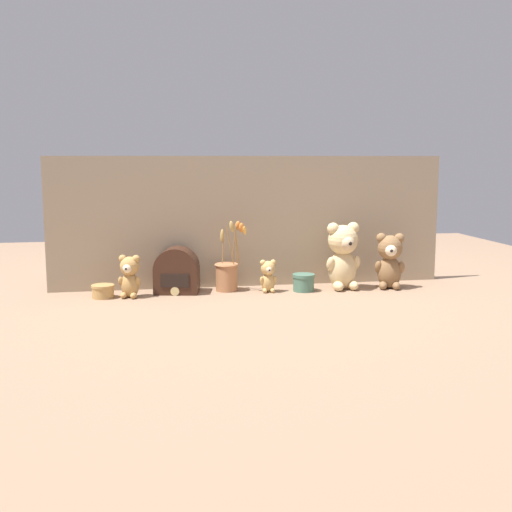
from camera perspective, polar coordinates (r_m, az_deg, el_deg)
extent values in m
plane|color=#8E7056|center=(2.88, 0.07, -3.28)|extent=(4.00, 4.00, 0.00)
cube|color=gray|center=(2.99, -0.49, 3.07)|extent=(1.85, 0.02, 0.61)
ellipsoid|color=#DBBC84|center=(2.97, 7.69, -1.23)|extent=(0.14, 0.12, 0.18)
sphere|color=#DBBC84|center=(2.95, 7.74, 1.43)|extent=(0.14, 0.14, 0.14)
sphere|color=#D1B289|center=(2.90, 8.14, 1.14)|extent=(0.07, 0.07, 0.07)
sphere|color=black|center=(2.88, 8.37, 1.10)|extent=(0.02, 0.02, 0.02)
sphere|color=#DBBC84|center=(2.96, 8.64, 2.48)|extent=(0.05, 0.05, 0.05)
sphere|color=#DBBC84|center=(2.92, 6.88, 2.43)|extent=(0.05, 0.05, 0.05)
ellipsoid|color=#DBBC84|center=(2.98, 8.88, -0.61)|extent=(0.04, 0.06, 0.08)
ellipsoid|color=#DBBC84|center=(2.93, 6.67, -0.72)|extent=(0.04, 0.06, 0.08)
ellipsoid|color=#DBBC84|center=(2.96, 8.60, -2.59)|extent=(0.05, 0.08, 0.04)
ellipsoid|color=#DBBC84|center=(2.93, 7.32, -2.68)|extent=(0.05, 0.08, 0.04)
ellipsoid|color=olive|center=(3.03, 11.77, -1.43)|extent=(0.13, 0.12, 0.15)
sphere|color=olive|center=(3.01, 11.83, 0.74)|extent=(0.11, 0.11, 0.11)
sphere|color=beige|center=(2.97, 11.91, 0.49)|extent=(0.05, 0.05, 0.05)
sphere|color=black|center=(2.94, 11.95, 0.45)|extent=(0.02, 0.02, 0.02)
sphere|color=olive|center=(3.01, 12.64, 1.56)|extent=(0.05, 0.05, 0.05)
sphere|color=olive|center=(3.00, 11.08, 1.59)|extent=(0.05, 0.05, 0.05)
ellipsoid|color=olive|center=(3.02, 12.78, -0.99)|extent=(0.05, 0.06, 0.07)
ellipsoid|color=olive|center=(3.01, 10.81, -0.96)|extent=(0.05, 0.06, 0.07)
ellipsoid|color=olive|center=(3.01, 12.36, -2.60)|extent=(0.05, 0.07, 0.04)
ellipsoid|color=olive|center=(3.00, 11.22, -2.58)|extent=(0.05, 0.07, 0.04)
ellipsoid|color=tan|center=(2.82, -11.13, -2.56)|extent=(0.09, 0.08, 0.11)
sphere|color=tan|center=(2.81, -11.18, -0.88)|extent=(0.08, 0.08, 0.08)
sphere|color=beige|center=(2.78, -11.37, -1.09)|extent=(0.04, 0.04, 0.04)
sphere|color=black|center=(2.76, -11.47, -1.13)|extent=(0.01, 0.01, 0.01)
sphere|color=tan|center=(2.79, -10.62, -0.25)|extent=(0.03, 0.03, 0.03)
sphere|color=tan|center=(2.81, -11.78, -0.22)|extent=(0.03, 0.03, 0.03)
ellipsoid|color=tan|center=(2.80, -10.45, -2.23)|extent=(0.03, 0.04, 0.05)
ellipsoid|color=tan|center=(2.82, -11.91, -2.18)|extent=(0.03, 0.04, 0.05)
ellipsoid|color=tan|center=(2.80, -10.83, -3.47)|extent=(0.04, 0.05, 0.03)
ellipsoid|color=tan|center=(2.82, -11.67, -3.44)|extent=(0.04, 0.05, 0.03)
ellipsoid|color=tan|center=(2.88, 1.07, -2.38)|extent=(0.06, 0.05, 0.09)
sphere|color=tan|center=(2.87, 1.07, -1.08)|extent=(0.07, 0.07, 0.07)
sphere|color=#D1B289|center=(2.85, 1.16, -1.24)|extent=(0.03, 0.03, 0.03)
sphere|color=black|center=(2.84, 1.20, -1.28)|extent=(0.01, 0.01, 0.01)
sphere|color=tan|center=(2.87, 1.54, -0.57)|extent=(0.03, 0.03, 0.03)
sphere|color=tan|center=(2.86, 0.61, -0.59)|extent=(0.03, 0.03, 0.03)
ellipsoid|color=tan|center=(2.88, 1.67, -2.09)|extent=(0.02, 0.03, 0.04)
ellipsoid|color=tan|center=(2.87, 0.50, -2.13)|extent=(0.02, 0.03, 0.04)
ellipsoid|color=tan|center=(2.88, 1.47, -3.07)|extent=(0.02, 0.03, 0.02)
ellipsoid|color=tan|center=(2.87, 0.79, -3.09)|extent=(0.02, 0.03, 0.02)
cylinder|color=#AD7047|center=(2.91, -2.63, -1.89)|extent=(0.10, 0.10, 0.13)
torus|color=#AD7047|center=(2.90, -2.64, -0.79)|extent=(0.11, 0.11, 0.01)
cylinder|color=#9E7542|center=(2.87, -1.65, 0.79)|extent=(0.03, 0.07, 0.15)
ellipsoid|color=gold|center=(2.85, -1.02, 2.29)|extent=(0.03, 0.04, 0.05)
cylinder|color=#9E7542|center=(2.88, -1.78, 0.92)|extent=(0.02, 0.05, 0.16)
ellipsoid|color=orange|center=(2.87, -1.30, 2.53)|extent=(0.03, 0.04, 0.05)
cylinder|color=#9E7542|center=(2.85, -2.32, 0.94)|extent=(0.04, 0.02, 0.17)
ellipsoid|color=tan|center=(2.83, -2.17, 2.64)|extent=(0.03, 0.03, 0.05)
cylinder|color=#9E7542|center=(2.91, -2.96, 0.60)|extent=(0.01, 0.01, 0.13)
ellipsoid|color=tan|center=(2.90, -3.03, 1.83)|extent=(0.03, 0.03, 0.06)
cylinder|color=#9E7542|center=(2.91, -1.96, 1.05)|extent=(0.02, 0.04, 0.17)
ellipsoid|color=orange|center=(2.91, -1.63, 2.73)|extent=(0.03, 0.04, 0.05)
cube|color=#381E14|center=(2.89, -7.04, -2.20)|extent=(0.21, 0.16, 0.11)
cylinder|color=#381E14|center=(2.88, -7.06, -1.14)|extent=(0.21, 0.16, 0.19)
cube|color=black|center=(2.82, -7.23, -2.20)|extent=(0.12, 0.03, 0.06)
cylinder|color=#D6BC7A|center=(2.83, -7.22, -3.15)|extent=(0.04, 0.01, 0.04)
cylinder|color=#47705B|center=(2.92, 4.23, -2.49)|extent=(0.10, 0.10, 0.06)
cylinder|color=#47705B|center=(2.91, 4.24, -1.73)|extent=(0.10, 0.10, 0.01)
cylinder|color=tan|center=(2.84, -13.45, -3.17)|extent=(0.09, 0.09, 0.05)
cylinder|color=tan|center=(2.84, -13.47, -2.61)|extent=(0.10, 0.10, 0.01)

